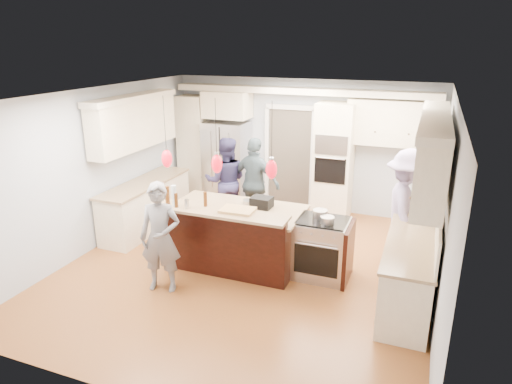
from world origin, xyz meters
TOP-DOWN VIEW (x-y plane):
  - ground_plane at (0.00, 0.00)m, footprint 6.00×6.00m
  - room_shell at (0.00, 0.00)m, footprint 5.54×6.04m
  - refrigerator at (-1.55, 2.64)m, footprint 0.90×0.70m
  - oven_column at (0.75, 2.67)m, footprint 0.72×0.69m
  - back_upper_cabinets at (-0.75, 2.76)m, footprint 5.30×0.61m
  - right_counter_run at (2.44, 0.30)m, footprint 0.64×3.10m
  - left_cabinets at (-2.44, 0.80)m, footprint 0.64×2.30m
  - kitchen_island at (-0.25, 0.07)m, footprint 2.10×1.46m
  - island_range at (1.16, 0.15)m, footprint 0.82×0.71m
  - pendant_lights at (-0.25, -0.51)m, footprint 1.75×0.15m
  - person_bar_end at (-0.90, -1.04)m, footprint 0.66×0.51m
  - person_far_left at (-1.10, 1.60)m, footprint 1.00×0.90m
  - person_far_right at (-0.50, 1.60)m, footprint 1.07×0.58m
  - person_range_side at (2.25, 0.97)m, footprint 0.89×1.32m
  - floor_rug at (2.40, -0.37)m, footprint 0.68×0.95m
  - water_bottle at (-0.90, -0.61)m, footprint 0.09×0.09m
  - beer_bottle_a at (-1.06, -0.54)m, footprint 0.07×0.07m
  - beer_bottle_b at (-0.86, -0.63)m, footprint 0.06×0.06m
  - beer_bottle_c at (-0.49, -0.44)m, footprint 0.07×0.07m
  - drink_can at (-0.70, -0.61)m, footprint 0.07×0.07m
  - cutting_board at (0.03, -0.47)m, footprint 0.49×0.36m
  - pot_large at (1.08, 0.20)m, footprint 0.22×0.22m
  - pot_small at (1.22, 0.04)m, footprint 0.20×0.20m

SIDE VIEW (x-z plane):
  - ground_plane at x=0.00m, z-range 0.00..0.00m
  - floor_rug at x=2.40m, z-range 0.00..0.01m
  - island_range at x=1.16m, z-range 0.00..0.92m
  - kitchen_island at x=-0.25m, z-range -0.07..1.05m
  - person_bar_end at x=-0.90m, z-range 0.00..1.60m
  - person_far_left at x=-1.10m, z-range 0.00..1.70m
  - person_far_right at x=-0.50m, z-range 0.00..1.74m
  - refrigerator at x=-1.55m, z-range 0.00..1.80m
  - person_range_side at x=2.25m, z-range 0.00..1.89m
  - pot_small at x=1.22m, z-range 0.92..1.02m
  - pot_large at x=1.08m, z-range 0.92..1.05m
  - right_counter_run at x=2.44m, z-range -0.20..2.31m
  - left_cabinets at x=-2.44m, z-range -0.20..2.31m
  - cutting_board at x=0.03m, z-range 1.12..1.16m
  - oven_column at x=0.75m, z-range 0.00..2.30m
  - drink_can at x=-0.70m, z-range 1.12..1.25m
  - beer_bottle_b at x=-0.86m, z-range 1.12..1.33m
  - beer_bottle_c at x=-0.49m, z-range 1.12..1.34m
  - beer_bottle_a at x=-1.06m, z-range 1.12..1.39m
  - water_bottle at x=-0.90m, z-range 1.12..1.44m
  - back_upper_cabinets at x=-0.75m, z-range 0.40..2.94m
  - pendant_lights at x=-0.25m, z-range 1.29..2.32m
  - room_shell at x=0.00m, z-range 0.46..3.18m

